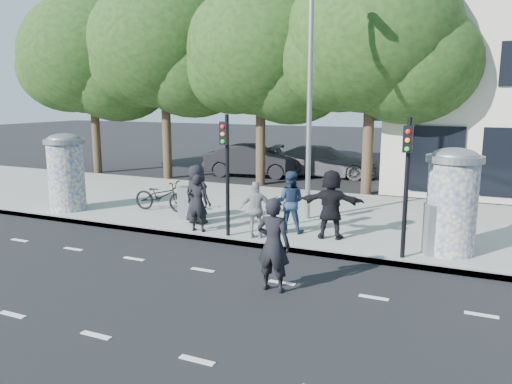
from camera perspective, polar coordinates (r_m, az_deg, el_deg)
The scene contains 25 objects.
ground at distance 10.84m, azimuth -9.91°, elevation -11.06°, with size 120.00×120.00×0.00m, color black.
sidewalk at distance 17.24m, azimuth 4.19°, elevation -2.42°, with size 40.00×8.00×0.15m, color gray.
curb at distance 13.72m, azimuth -1.55°, elevation -5.86°, with size 40.00×0.10×0.16m, color slate.
lane_dash_near at distance 9.27m, azimuth -17.82°, elevation -15.33°, with size 32.00×0.12×0.01m, color silver.
lane_dash_far at distance 11.94m, azimuth -6.10°, elevation -8.85°, with size 32.00×0.12×0.01m, color silver.
ad_column_left at distance 18.35m, azimuth -20.89°, elevation 2.35°, with size 1.36×1.36×2.65m.
ad_column_right at distance 13.22m, azimuth 21.50°, elevation -0.73°, with size 1.36×1.36×2.65m.
traffic_pole_near at distance 13.75m, azimuth -3.40°, elevation 3.36°, with size 0.22×0.31×3.40m.
traffic_pole_far at distance 12.29m, azimuth 16.84°, elevation 2.03°, with size 0.22×0.31×3.40m.
street_lamp at distance 15.73m, azimuth 6.12°, elevation 13.61°, with size 0.25×0.93×8.00m.
tree_far_left at distance 28.07m, azimuth -18.31°, elevation 14.72°, with size 7.20×7.20×9.26m.
tree_mid_left at distance 25.31m, azimuth -10.50°, elevation 16.26°, with size 7.20×7.20×9.57m.
tree_near_left at distance 23.01m, azimuth 0.54°, elevation 15.92°, with size 6.80×6.80×8.97m.
tree_center at distance 21.13m, azimuth 13.15°, elevation 16.78°, with size 7.00×7.00×9.30m.
ped_a at distance 15.42m, azimuth -6.77°, elevation -0.27°, with size 0.90×0.58×1.83m, color black.
ped_b at distance 14.55m, azimuth -6.68°, elevation -1.24°, with size 0.61×0.40×1.68m, color black.
ped_c at distance 14.35m, azimuth 3.87°, elevation -1.13°, with size 0.87×0.68×1.79m, color navy.
ped_e at distance 13.76m, azimuth 0.03°, elevation -2.05°, with size 0.93×0.53×1.59m, color #969799.
ped_f at distance 13.84m, azimuth 8.56°, elevation -1.38°, with size 1.79×0.64×1.93m, color black.
man_road at distance 10.38m, azimuth 2.00°, elevation -6.04°, with size 0.73×0.48×2.00m, color black.
bicycle at distance 17.39m, azimuth -10.80°, elevation -0.44°, with size 2.01×0.70×1.05m, color black.
cabinet_left at distance 16.12m, azimuth -7.90°, elevation -1.25°, with size 0.50×0.36×1.05m, color slate.
cabinet_right at distance 13.13m, azimuth 20.04°, elevation -4.05°, with size 0.61×0.44×1.28m, color gray.
car_mid at distance 25.56m, azimuth -0.34°, elevation 3.61°, with size 4.95×1.73×1.63m, color black.
car_right at distance 25.79m, azimuth 7.74°, elevation 3.50°, with size 5.37×2.18×1.56m, color slate.
Camera 1 is at (5.75, -8.27, 4.00)m, focal length 35.00 mm.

